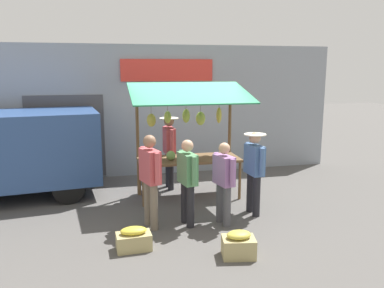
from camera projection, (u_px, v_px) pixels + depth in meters
name	position (u px, v px, depth m)	size (l,w,h in m)	color
ground_plane	(189.00, 197.00, 8.67)	(40.00, 40.00, 0.00)	#514F4C
street_backdrop	(168.00, 110.00, 10.43)	(9.00, 0.30, 3.40)	#8C939E
market_stall	(188.00, 128.00, 8.40)	(2.50, 1.46, 2.50)	brown
vendor_with_sunhat	(169.00, 146.00, 9.12)	(0.44, 0.72, 1.72)	#232328
shopper_in_grey_tee	(187.00, 177.00, 6.97)	(0.30, 0.67, 1.57)	#232328
shopper_in_striped_shirt	(150.00, 174.00, 6.85)	(0.35, 0.69, 1.67)	#726656
shopper_with_shopping_bag	(224.00, 178.00, 7.01)	(0.31, 0.65, 1.51)	#4C4C51
shopper_with_ponytail	(254.00, 166.00, 7.49)	(0.42, 0.69, 1.62)	#232328
produce_crate_near	(239.00, 245.00, 5.89)	(0.55, 0.44, 0.41)	tan
produce_crate_side	(134.00, 239.00, 6.12)	(0.55, 0.35, 0.37)	tan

